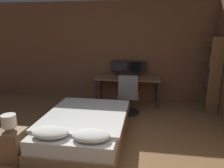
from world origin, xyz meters
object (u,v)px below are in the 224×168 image
desk (128,80)px  bookshelf (212,72)px  monitor_right (138,68)px  computer_mouse (138,79)px  bed (85,128)px  bedside_lamp (9,121)px  office_chair (128,98)px  nightstand (12,145)px  keyboard (127,79)px  monitor_left (120,67)px

desk → bookshelf: 2.07m
monitor_right → bookshelf: bearing=-12.4°
computer_mouse → bed: bearing=-113.5°
bedside_lamp → office_chair: size_ratio=0.26×
office_chair → bookshelf: 2.12m
bed → monitor_right: 2.65m
desk → nightstand: bearing=-117.3°
monitor_right → office_chair: 1.15m
nightstand → bedside_lamp: bedside_lamp is taller
nightstand → office_chair: bearing=53.7°
monitor_right → computer_mouse: 0.53m
nightstand → keyboard: 3.10m
monitor_right → computer_mouse: (0.04, -0.49, -0.21)m
bedside_lamp → desk: 3.27m
nightstand → office_chair: size_ratio=0.50×
bedside_lamp → monitor_right: 3.62m
keyboard → office_chair: (0.09, -0.51, -0.34)m
monitor_right → bookshelf: size_ratio=0.26×
desk → monitor_right: size_ratio=3.58×
office_chair → monitor_left: bearing=108.7°
computer_mouse → monitor_right: bearing=94.1°
bed → bookshelf: 3.37m
monitor_right → bed: bearing=-108.4°
keyboard → monitor_left: bearing=117.1°
bed → bookshelf: (2.60, 2.03, 0.72)m
nightstand → bookshelf: bookshelf is taller
computer_mouse → bookshelf: (1.76, 0.09, 0.22)m
desk → office_chair: size_ratio=1.75×
bedside_lamp → desk: bedside_lamp is taller
bedside_lamp → desk: bearing=62.7°
office_chair → computer_mouse: bearing=68.8°
keyboard → bed: bearing=-106.1°
monitor_right → desk: bearing=-135.4°
monitor_right → office_chair: size_ratio=0.49×
desk → computer_mouse: size_ratio=24.13×
bedside_lamp → computer_mouse: size_ratio=3.58×
bedside_lamp → monitor_left: size_ratio=0.53×
keyboard → computer_mouse: size_ratio=5.53×
bed → bookshelf: size_ratio=1.10×
desk → keyboard: keyboard is taller
bedside_lamp → bookshelf: 4.50m
nightstand → office_chair: office_chair is taller
desk → computer_mouse: computer_mouse is taller
bedside_lamp → monitor_left: monitor_left is taller
nightstand → monitor_left: 3.46m
bed → monitor_right: size_ratio=4.20×
bedside_lamp → monitor_right: (1.75, 3.15, 0.31)m
bookshelf → office_chair: bearing=-163.0°
office_chair → desk: bearing=96.7°
monitor_right → bedside_lamp: bearing=-119.0°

